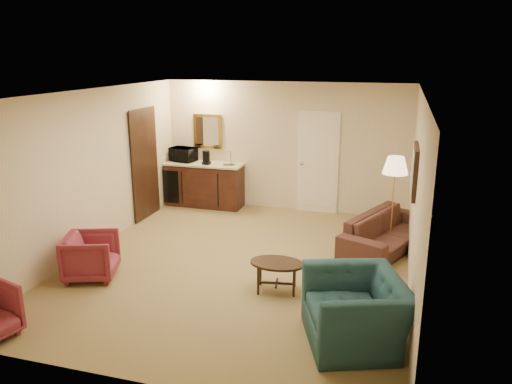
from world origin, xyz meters
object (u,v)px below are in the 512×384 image
wetbar_cabinet (205,184)px  rose_chair_near (91,254)px  coffee_table (277,276)px  microwave (183,153)px  sofa (388,226)px  floor_lamp (393,202)px  coffee_maker (206,158)px  teal_armchair (356,300)px  waste_bin (233,202)px

wetbar_cabinet → rose_chair_near: bearing=-93.8°
coffee_table → microwave: bearing=129.9°
sofa → wetbar_cabinet: bearing=93.0°
floor_lamp → coffee_maker: 3.97m
teal_armchair → waste_bin: bearing=-166.5°
microwave → waste_bin: bearing=7.3°
wetbar_cabinet → floor_lamp: (3.85, -1.32, 0.31)m
wetbar_cabinet → teal_armchair: 5.64m
floor_lamp → waste_bin: bearing=158.7°
teal_armchair → sofa: bearing=154.8°
floor_lamp → coffee_maker: bearing=161.9°
rose_chair_near → floor_lamp: bearing=-79.1°
coffee_table → waste_bin: 3.79m
coffee_maker → sofa: bearing=-6.2°
floor_lamp → microwave: bearing=162.3°
sofa → coffee_table: bearing=168.9°
teal_armchair → floor_lamp: (0.30, 3.06, 0.26)m
coffee_table → waste_bin: size_ratio=2.42×
teal_armchair → rose_chair_near: size_ratio=1.64×
wetbar_cabinet → coffee_maker: coffee_maker is taller
waste_bin → microwave: size_ratio=0.58×
rose_chair_near → floor_lamp: 4.78m
rose_chair_near → microwave: 3.90m
waste_bin → coffee_maker: (-0.56, -0.02, 0.91)m
rose_chair_near → coffee_maker: bearing=-25.0°
rose_chair_near → floor_lamp: (4.10, 2.43, 0.41)m
waste_bin → wetbar_cabinet: bearing=173.9°
sofa → coffee_maker: (-3.71, 1.33, 0.67)m
waste_bin → rose_chair_near: bearing=-103.7°
waste_bin → microwave: microwave is taller
rose_chair_near → microwave: bearing=-16.0°
teal_armchair → coffee_maker: 5.54m
microwave → coffee_maker: (0.59, -0.16, -0.04)m
teal_armchair → microwave: microwave is taller
rose_chair_near → teal_armchair: bearing=-119.2°
floor_lamp → rose_chair_near: bearing=-149.3°
floor_lamp → waste_bin: size_ratio=5.10×
coffee_maker → waste_bin: bearing=15.5°
coffee_table → waste_bin: (-1.77, 3.35, -0.06)m
sofa → waste_bin: (-3.15, 1.35, -0.24)m
wetbar_cabinet → microwave: microwave is taller
teal_armchair → rose_chair_near: teal_armchair is taller
teal_armchair → coffee_table: 1.52m
rose_chair_near → coffee_maker: size_ratio=2.53×
wetbar_cabinet → coffee_maker: size_ratio=5.78×
sofa → rose_chair_near: (-4.05, -2.33, -0.04)m
sofa → microwave: (-4.30, 1.49, 0.70)m
wetbar_cabinet → floor_lamp: size_ratio=1.06×
coffee_table → floor_lamp: 2.60m
waste_bin → microwave: bearing=173.2°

